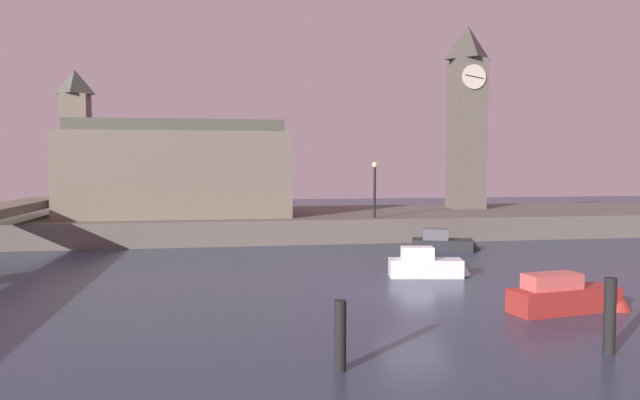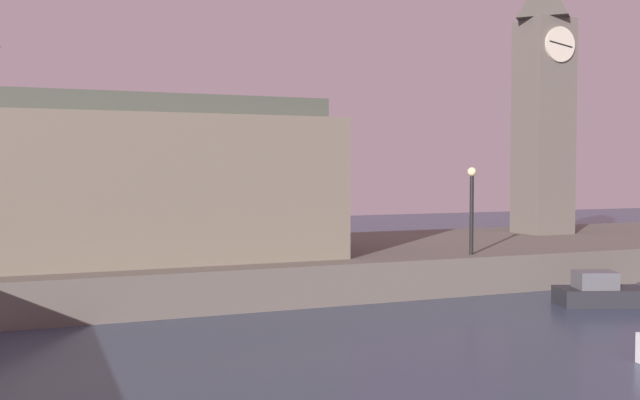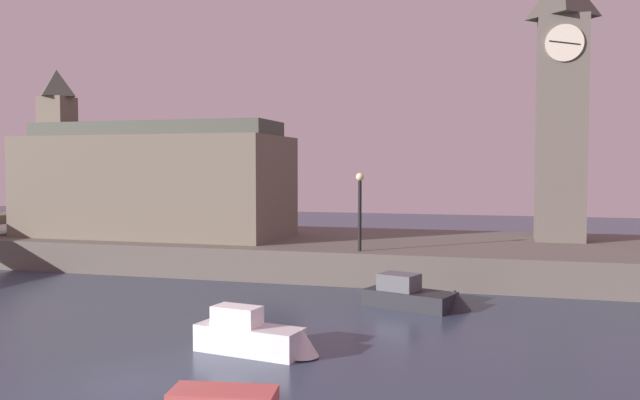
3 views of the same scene
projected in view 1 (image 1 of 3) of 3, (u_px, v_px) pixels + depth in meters
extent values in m
plane|color=#2D384C|center=(415.00, 296.00, 21.62)|extent=(120.00, 120.00, 0.00)
cube|color=#5B544C|center=(325.00, 222.00, 41.29)|extent=(70.00, 12.00, 1.50)
cube|color=#5B544C|center=(466.00, 135.00, 44.46)|extent=(2.38, 2.38, 11.27)
cylinder|color=beige|center=(474.00, 77.00, 42.97)|extent=(1.81, 0.12, 1.81)
cube|color=black|center=(474.00, 77.00, 42.90)|extent=(1.44, 0.04, 0.30)
pyramid|color=#403A35|center=(468.00, 43.00, 44.03)|extent=(2.62, 2.62, 2.55)
cube|color=#6B6051|center=(179.00, 174.00, 38.16)|extent=(14.28, 6.55, 5.40)
cube|color=#6B6051|center=(77.00, 156.00, 37.09)|extent=(1.62, 1.62, 7.79)
pyramid|color=#474C42|center=(75.00, 82.00, 36.80)|extent=(1.78, 1.78, 1.55)
cube|color=#42473D|center=(178.00, 127.00, 37.97)|extent=(13.56, 3.93, 0.80)
cylinder|color=black|center=(375.00, 193.00, 36.52)|extent=(0.16, 0.16, 3.15)
sphere|color=#F2E099|center=(375.00, 165.00, 36.41)|extent=(0.36, 0.36, 0.36)
cylinder|color=black|center=(340.00, 336.00, 13.72)|extent=(0.29, 0.29, 1.68)
cylinder|color=black|center=(610.00, 316.00, 14.94)|extent=(0.30, 0.30, 1.97)
cube|color=maroon|center=(564.00, 300.00, 19.27)|extent=(3.88, 1.74, 0.78)
cube|color=#CC5651|center=(552.00, 281.00, 19.16)|extent=(2.00, 1.11, 0.51)
cone|color=maroon|center=(615.00, 297.00, 19.56)|extent=(1.21, 1.21, 0.94)
cube|color=silver|center=(425.00, 268.00, 25.21)|extent=(3.25, 1.56, 0.78)
cube|color=white|center=(417.00, 253.00, 25.11)|extent=(1.45, 0.95, 0.54)
cone|color=silver|center=(460.00, 266.00, 25.45)|extent=(1.10, 1.10, 0.78)
cube|color=#232328|center=(442.00, 245.00, 32.93)|extent=(3.63, 2.51, 0.63)
cube|color=#515156|center=(435.00, 234.00, 32.83)|extent=(1.65, 1.45, 0.63)
cone|color=#232328|center=(470.00, 244.00, 33.19)|extent=(1.73, 1.73, 0.83)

